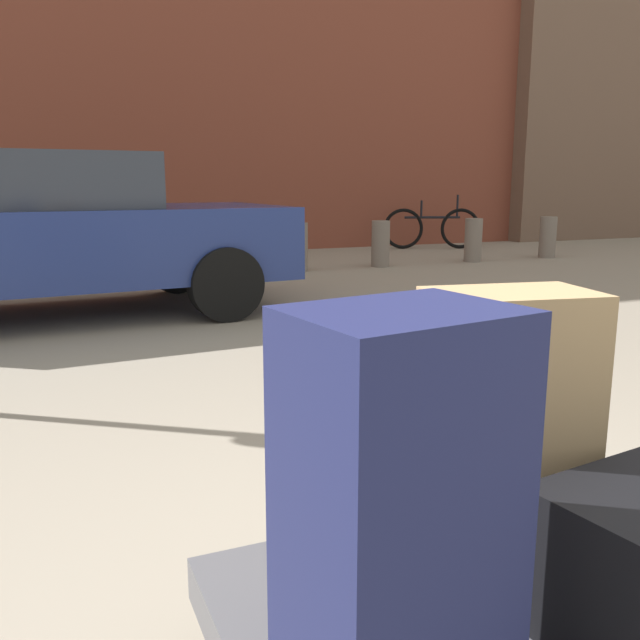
{
  "coord_description": "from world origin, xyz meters",
  "views": [
    {
      "loc": [
        -0.92,
        -0.98,
        1.17
      ],
      "look_at": [
        0.0,
        1.2,
        0.69
      ],
      "focal_mm": 37.8,
      "sensor_mm": 36.0,
      "label": 1
    }
  ],
  "objects_px": {
    "parked_car": "(28,232)",
    "suitcase_navy_center": "(399,520)",
    "bicycle_leaning": "(432,228)",
    "bollard_kerb_mid": "(381,244)",
    "suitcase_tan_front_left": "(505,426)",
    "luggage_cart": "(542,620)",
    "bollard_kerb_far": "(473,240)",
    "bollard_kerb_near": "(298,247)",
    "bollard_corner": "(548,237)"
  },
  "relations": [
    {
      "from": "parked_car",
      "to": "bollard_kerb_mid",
      "type": "xyz_separation_m",
      "value": [
        4.55,
        2.11,
        -0.44
      ]
    },
    {
      "from": "bicycle_leaning",
      "to": "bollard_kerb_near",
      "type": "xyz_separation_m",
      "value": [
        -3.35,
        -1.99,
        -0.05
      ]
    },
    {
      "from": "bicycle_leaning",
      "to": "bollard_corner",
      "type": "height_order",
      "value": "bicycle_leaning"
    },
    {
      "from": "suitcase_navy_center",
      "to": "parked_car",
      "type": "distance_m",
      "value": 5.55
    },
    {
      "from": "parked_car",
      "to": "suitcase_navy_center",
      "type": "bearing_deg",
      "value": -84.49
    },
    {
      "from": "bicycle_leaning",
      "to": "bollard_kerb_mid",
      "type": "height_order",
      "value": "bicycle_leaning"
    },
    {
      "from": "luggage_cart",
      "to": "bollard_kerb_far",
      "type": "height_order",
      "value": "bollard_kerb_far"
    },
    {
      "from": "bollard_kerb_near",
      "to": "luggage_cart",
      "type": "bearing_deg",
      "value": -107.32
    },
    {
      "from": "suitcase_navy_center",
      "to": "bollard_kerb_mid",
      "type": "xyz_separation_m",
      "value": [
        4.02,
        7.63,
        -0.35
      ]
    },
    {
      "from": "suitcase_tan_front_left",
      "to": "bollard_kerb_far",
      "type": "height_order",
      "value": "suitcase_tan_front_left"
    },
    {
      "from": "suitcase_tan_front_left",
      "to": "suitcase_navy_center",
      "type": "xyz_separation_m",
      "value": [
        -0.45,
        -0.32,
        0.03
      ]
    },
    {
      "from": "suitcase_tan_front_left",
      "to": "bicycle_leaning",
      "type": "distance_m",
      "value": 10.89
    },
    {
      "from": "luggage_cart",
      "to": "bicycle_leaning",
      "type": "relative_size",
      "value": 0.79
    },
    {
      "from": "luggage_cart",
      "to": "bollard_kerb_near",
      "type": "xyz_separation_m",
      "value": [
        2.33,
        7.48,
        0.05
      ]
    },
    {
      "from": "parked_car",
      "to": "bollard_kerb_near",
      "type": "distance_m",
      "value": 3.95
    },
    {
      "from": "bollard_kerb_mid",
      "to": "bollard_corner",
      "type": "height_order",
      "value": "same"
    },
    {
      "from": "bollard_kerb_mid",
      "to": "bollard_kerb_far",
      "type": "xyz_separation_m",
      "value": [
        1.57,
        0.0,
        0.0
      ]
    },
    {
      "from": "suitcase_tan_front_left",
      "to": "bollard_kerb_mid",
      "type": "height_order",
      "value": "suitcase_tan_front_left"
    },
    {
      "from": "bollard_kerb_far",
      "to": "luggage_cart",
      "type": "bearing_deg",
      "value": -124.58
    },
    {
      "from": "suitcase_tan_front_left",
      "to": "bollard_kerb_mid",
      "type": "bearing_deg",
      "value": 74.25
    },
    {
      "from": "suitcase_navy_center",
      "to": "bicycle_leaning",
      "type": "xyz_separation_m",
      "value": [
        6.12,
        9.62,
        -0.3
      ]
    },
    {
      "from": "suitcase_navy_center",
      "to": "bollard_kerb_mid",
      "type": "height_order",
      "value": "suitcase_navy_center"
    },
    {
      "from": "bollard_corner",
      "to": "luggage_cart",
      "type": "bearing_deg",
      "value": -131.3
    },
    {
      "from": "bollard_kerb_mid",
      "to": "bollard_corner",
      "type": "distance_m",
      "value": 2.99
    },
    {
      "from": "suitcase_navy_center",
      "to": "bollard_kerb_mid",
      "type": "relative_size",
      "value": 1.02
    },
    {
      "from": "luggage_cart",
      "to": "parked_car",
      "type": "distance_m",
      "value": 5.47
    },
    {
      "from": "suitcase_tan_front_left",
      "to": "parked_car",
      "type": "xyz_separation_m",
      "value": [
        -0.99,
        5.2,
        0.12
      ]
    },
    {
      "from": "bollard_kerb_near",
      "to": "suitcase_tan_front_left",
      "type": "bearing_deg",
      "value": -107.61
    },
    {
      "from": "suitcase_navy_center",
      "to": "suitcase_tan_front_left",
      "type": "bearing_deg",
      "value": 26.89
    },
    {
      "from": "bollard_kerb_mid",
      "to": "bollard_kerb_far",
      "type": "height_order",
      "value": "same"
    },
    {
      "from": "parked_car",
      "to": "bicycle_leaning",
      "type": "xyz_separation_m",
      "value": [
        6.65,
        4.1,
        -0.39
      ]
    },
    {
      "from": "parked_car",
      "to": "bollard_kerb_mid",
      "type": "relative_size",
      "value": 6.8
    },
    {
      "from": "suitcase_tan_front_left",
      "to": "luggage_cart",
      "type": "bearing_deg",
      "value": -83.63
    },
    {
      "from": "luggage_cart",
      "to": "bollard_kerb_far",
      "type": "bearing_deg",
      "value": 55.42
    },
    {
      "from": "bollard_kerb_mid",
      "to": "parked_car",
      "type": "bearing_deg",
      "value": -155.11
    },
    {
      "from": "bollard_kerb_far",
      "to": "suitcase_navy_center",
      "type": "bearing_deg",
      "value": -126.25
    },
    {
      "from": "parked_car",
      "to": "bollard_kerb_far",
      "type": "relative_size",
      "value": 6.8
    },
    {
      "from": "suitcase_navy_center",
      "to": "bollard_kerb_far",
      "type": "distance_m",
      "value": 9.47
    },
    {
      "from": "suitcase_tan_front_left",
      "to": "bicycle_leaning",
      "type": "relative_size",
      "value": 0.36
    },
    {
      "from": "parked_car",
      "to": "bollard_kerb_mid",
      "type": "bearing_deg",
      "value": 24.89
    },
    {
      "from": "bollard_kerb_near",
      "to": "bollard_kerb_far",
      "type": "distance_m",
      "value": 2.82
    },
    {
      "from": "parked_car",
      "to": "bicycle_leaning",
      "type": "relative_size",
      "value": 2.63
    },
    {
      "from": "suitcase_tan_front_left",
      "to": "suitcase_navy_center",
      "type": "relative_size",
      "value": 0.92
    },
    {
      "from": "suitcase_navy_center",
      "to": "bollard_corner",
      "type": "xyz_separation_m",
      "value": [
        7.01,
        7.63,
        -0.35
      ]
    },
    {
      "from": "suitcase_tan_front_left",
      "to": "bicycle_leaning",
      "type": "xyz_separation_m",
      "value": [
        5.67,
        9.3,
        -0.27
      ]
    },
    {
      "from": "bollard_kerb_near",
      "to": "bollard_kerb_far",
      "type": "xyz_separation_m",
      "value": [
        2.82,
        0.0,
        0.0
      ]
    },
    {
      "from": "luggage_cart",
      "to": "bollard_kerb_near",
      "type": "height_order",
      "value": "bollard_kerb_near"
    },
    {
      "from": "luggage_cart",
      "to": "bollard_kerb_far",
      "type": "distance_m",
      "value": 9.08
    },
    {
      "from": "suitcase_navy_center",
      "to": "bollard_corner",
      "type": "distance_m",
      "value": 10.37
    },
    {
      "from": "suitcase_tan_front_left",
      "to": "bicycle_leaning",
      "type": "height_order",
      "value": "bicycle_leaning"
    }
  ]
}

